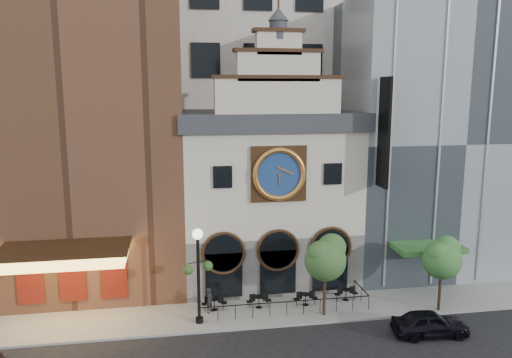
{
  "coord_description": "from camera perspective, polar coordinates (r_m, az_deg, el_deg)",
  "views": [
    {
      "loc": [
        -6.55,
        -26.79,
        13.97
      ],
      "look_at": [
        -1.13,
        6.0,
        7.87
      ],
      "focal_mm": 35.0,
      "sensor_mm": 36.0,
      "label": 1
    }
  ],
  "objects": [
    {
      "name": "lamppost",
      "position": [
        29.78,
        -6.62,
        -9.77
      ],
      "size": [
        1.76,
        1.07,
        5.8
      ],
      "rotation": [
        0.0,
        0.0,
        0.39
      ],
      "color": "black",
      "rests_on": "sidewalk"
    },
    {
      "name": "bistro_2",
      "position": [
        33.14,
        5.68,
        -13.42
      ],
      "size": [
        1.58,
        0.68,
        0.9
      ],
      "color": "black",
      "rests_on": "sidewalk"
    },
    {
      "name": "sidewalk",
      "position": [
        33.07,
        3.01,
        -14.46
      ],
      "size": [
        44.0,
        5.0,
        0.15
      ],
      "primitive_type": "cube",
      "color": "gray",
      "rests_on": "ground"
    },
    {
      "name": "cafe_railing",
      "position": [
        32.86,
        3.02,
        -13.63
      ],
      "size": [
        10.6,
        2.6,
        0.9
      ],
      "primitive_type": null,
      "color": "black",
      "rests_on": "sidewalk"
    },
    {
      "name": "car_right",
      "position": [
        31.21,
        19.29,
        -15.31
      ],
      "size": [
        4.44,
        2.04,
        1.47
      ],
      "primitive_type": "imported",
      "rotation": [
        0.0,
        0.0,
        1.5
      ],
      "color": "black",
      "rests_on": "ground"
    },
    {
      "name": "theater_building",
      "position": [
        37.33,
        -19.52,
        7.71
      ],
      "size": [
        14.0,
        15.6,
        25.0
      ],
      "color": "brown",
      "rests_on": "ground"
    },
    {
      "name": "tree_left",
      "position": [
        30.86,
        8.0,
        -8.81
      ],
      "size": [
        2.63,
        2.54,
        5.07
      ],
      "color": "#382619",
      "rests_on": "sidewalk"
    },
    {
      "name": "bistro_1",
      "position": [
        32.65,
        0.33,
        -13.74
      ],
      "size": [
        1.58,
        0.68,
        0.9
      ],
      "color": "black",
      "rests_on": "sidewalk"
    },
    {
      "name": "office_tower",
      "position": [
        47.63,
        -1.48,
        17.67
      ],
      "size": [
        20.0,
        16.0,
        40.0
      ],
      "primitive_type": "cube",
      "color": "silver",
      "rests_on": "ground"
    },
    {
      "name": "clock_building",
      "position": [
        35.97,
        1.3,
        -1.28
      ],
      "size": [
        12.6,
        8.78,
        18.65
      ],
      "color": "#605E5B",
      "rests_on": "ground"
    },
    {
      "name": "ground",
      "position": [
        30.91,
        4.05,
        -16.49
      ],
      "size": [
        120.0,
        120.0,
        0.0
      ],
      "primitive_type": "plane",
      "color": "black",
      "rests_on": "ground"
    },
    {
      "name": "pedestrian",
      "position": [
        32.02,
        -5.32,
        -13.64
      ],
      "size": [
        0.63,
        0.7,
        1.6
      ],
      "primitive_type": "imported",
      "rotation": [
        0.0,
        0.0,
        1.02
      ],
      "color": "black",
      "rests_on": "sidewalk"
    },
    {
      "name": "tree_right",
      "position": [
        33.33,
        20.53,
        -8.36
      ],
      "size": [
        2.46,
        2.37,
        4.74
      ],
      "color": "#382619",
      "rests_on": "sidewalk"
    },
    {
      "name": "bistro_0",
      "position": [
        32.44,
        -4.79,
        -13.95
      ],
      "size": [
        1.58,
        0.68,
        0.9
      ],
      "color": "black",
      "rests_on": "sidewalk"
    },
    {
      "name": "retail_building",
      "position": [
        41.82,
        18.57,
        4.61
      ],
      "size": [
        14.0,
        14.4,
        20.0
      ],
      "color": "gray",
      "rests_on": "ground"
    },
    {
      "name": "bistro_3",
      "position": [
        34.22,
        10.25,
        -12.75
      ],
      "size": [
        1.58,
        0.68,
        0.9
      ],
      "color": "black",
      "rests_on": "sidewalk"
    }
  ]
}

